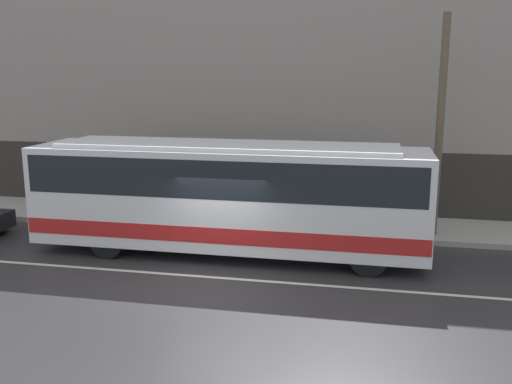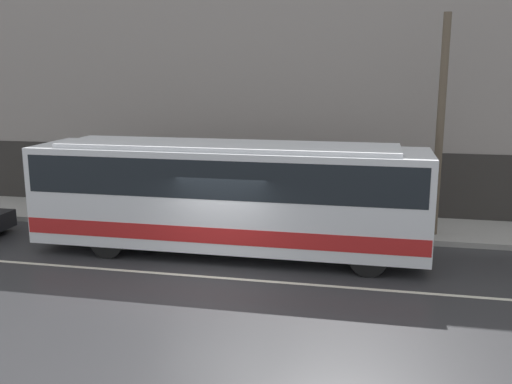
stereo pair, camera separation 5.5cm
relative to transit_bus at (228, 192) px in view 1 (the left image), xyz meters
The scene contains 7 objects.
ground_plane 2.78m from the transit_bus, 86.11° to the right, with size 60.00×60.00×0.00m, color #2D2D30.
sidewalk 3.84m from the transit_bus, 87.64° to the left, with size 60.00×2.95×0.18m.
building_facade 5.84m from the transit_bus, 88.40° to the left, with size 60.00×0.35×9.99m.
lane_stripe 2.77m from the transit_bus, 86.11° to the right, with size 54.00×0.14×0.01m.
transit_bus is the anchor object (origin of this frame).
utility_pole_near 6.90m from the transit_bus, 24.05° to the left, with size 0.24×0.24×6.85m.
pedestrian_waiting 3.81m from the transit_bus, 110.63° to the left, with size 0.36×0.36×1.71m.
Camera 1 is at (3.93, -13.65, 5.36)m, focal length 40.00 mm.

